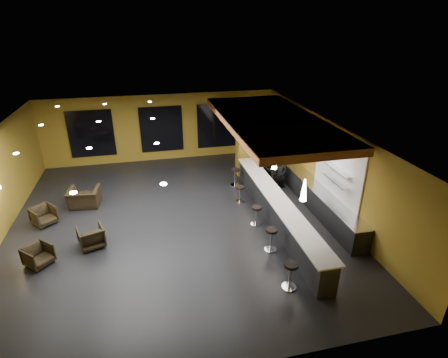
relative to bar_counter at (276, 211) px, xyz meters
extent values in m
cube|color=black|center=(-3.65, 1.00, -0.55)|extent=(12.00, 13.00, 0.10)
cube|color=black|center=(-3.65, 1.00, 3.05)|extent=(12.00, 13.00, 0.10)
cube|color=olive|center=(-3.65, 7.55, 1.25)|extent=(12.00, 0.10, 3.50)
cube|color=olive|center=(-3.65, -5.55, 1.25)|extent=(12.00, 0.10, 3.50)
cube|color=olive|center=(2.40, 1.00, 1.25)|extent=(0.10, 13.00, 3.50)
cube|color=#B06433|center=(0.35, 2.00, 2.86)|extent=(3.60, 8.00, 0.28)
cube|color=black|center=(-7.15, 7.44, 1.20)|extent=(2.20, 0.06, 2.40)
cube|color=black|center=(-3.65, 7.44, 1.20)|extent=(2.20, 0.06, 2.40)
cube|color=black|center=(-0.65, 7.44, 1.20)|extent=(2.20, 0.06, 2.40)
cube|color=white|center=(2.31, 0.00, 1.50)|extent=(0.06, 3.20, 2.40)
cube|color=black|center=(0.00, 0.00, 0.00)|extent=(0.60, 8.00, 1.00)
cube|color=silver|center=(0.00, 0.00, 0.52)|extent=(0.78, 8.10, 0.05)
cube|color=black|center=(2.00, 0.50, -0.07)|extent=(0.70, 6.00, 0.86)
cube|color=silver|center=(2.00, 0.50, 0.39)|extent=(0.72, 6.00, 0.03)
cube|color=silver|center=(2.17, -0.20, 1.10)|extent=(0.30, 1.50, 0.03)
cube|color=silver|center=(2.17, -0.20, 1.55)|extent=(0.30, 1.50, 0.03)
cube|color=olive|center=(0.00, 4.60, 1.25)|extent=(0.60, 0.60, 3.50)
cone|color=white|center=(0.00, -2.00, 1.85)|extent=(0.20, 0.20, 0.70)
cone|color=white|center=(0.00, 0.50, 1.85)|extent=(0.20, 0.20, 0.70)
cone|color=white|center=(0.00, 3.00, 1.85)|extent=(0.20, 0.20, 0.70)
imported|color=black|center=(1.07, 2.44, 0.27)|extent=(0.60, 0.44, 1.54)
imported|color=black|center=(0.92, 3.31, 0.27)|extent=(0.84, 0.71, 1.53)
imported|color=black|center=(1.23, 2.87, 0.29)|extent=(0.84, 0.62, 1.57)
imported|color=black|center=(-8.06, -0.66, -0.17)|extent=(1.03, 1.02, 0.67)
imported|color=black|center=(-6.57, -0.01, -0.13)|extent=(1.00, 1.02, 0.74)
imported|color=black|center=(-8.44, 1.85, -0.15)|extent=(1.07, 1.07, 0.70)
imported|color=black|center=(-7.15, 2.95, -0.11)|extent=(1.29, 1.16, 0.77)
cylinder|color=silver|center=(-0.86, -3.38, -0.48)|extent=(0.42, 0.42, 0.03)
cylinder|color=silver|center=(-0.86, -3.38, -0.11)|extent=(0.07, 0.07, 0.74)
cylinder|color=black|center=(-0.86, -3.38, 0.30)|extent=(0.40, 0.40, 0.08)
cylinder|color=silver|center=(-0.77, -1.57, -0.48)|extent=(0.41, 0.41, 0.03)
cylinder|color=silver|center=(-0.77, -1.57, -0.12)|extent=(0.07, 0.07, 0.72)
cylinder|color=black|center=(-0.77, -1.57, 0.27)|extent=(0.39, 0.39, 0.08)
cylinder|color=silver|center=(-0.76, 0.03, -0.49)|extent=(0.38, 0.38, 0.03)
cylinder|color=silver|center=(-0.76, 0.03, -0.15)|extent=(0.07, 0.07, 0.67)
cylinder|color=black|center=(-0.76, 0.03, 0.21)|extent=(0.36, 0.36, 0.08)
cylinder|color=silver|center=(-0.89, 1.85, -0.49)|extent=(0.36, 0.36, 0.03)
cylinder|color=silver|center=(-0.89, 1.85, -0.17)|extent=(0.06, 0.06, 0.63)
cylinder|color=black|center=(-0.89, 1.85, 0.18)|extent=(0.34, 0.34, 0.07)
cylinder|color=silver|center=(-0.68, 3.45, -0.48)|extent=(0.42, 0.42, 0.03)
cylinder|color=silver|center=(-0.68, 3.45, -0.12)|extent=(0.07, 0.07, 0.73)
cylinder|color=black|center=(-0.68, 3.45, 0.28)|extent=(0.39, 0.39, 0.08)
camera|label=1|loc=(-4.42, -10.53, 6.53)|focal=28.00mm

